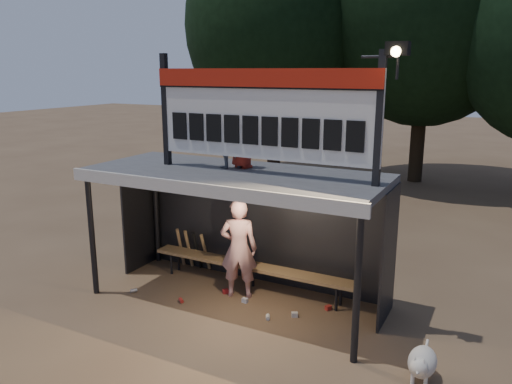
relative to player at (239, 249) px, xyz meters
The scene contains 12 objects.
ground 0.92m from the player, 80.53° to the right, with size 80.00×80.00×0.00m, color brown.
player is the anchor object (origin of this frame).
child_a 1.94m from the player, 168.94° to the left, with size 0.49×0.38×1.02m, color slate.
child_b 1.92m from the player, 86.30° to the left, with size 0.48×0.31×0.99m, color #A9271A.
dugout_shelter 0.95m from the player, 61.07° to the left, with size 5.10×2.08×2.32m.
scoreboard_assembly 2.50m from the player, 18.44° to the right, with size 4.10×0.27×1.99m.
bench 0.59m from the player, 85.08° to the left, with size 4.00×0.35×0.48m.
tree_left 11.55m from the player, 112.02° to the left, with size 6.46×6.46×9.27m.
tree_mid 12.52m from the player, 84.79° to the left, with size 7.22×7.22×10.36m.
dog 3.58m from the player, 18.92° to the right, with size 0.36×0.81×0.49m.
bats 1.62m from the player, 155.97° to the left, with size 0.68×0.35×0.84m.
litter 0.93m from the player, 61.68° to the right, with size 3.50×1.11×0.08m.
Camera 1 is at (4.03, -7.01, 3.94)m, focal length 35.00 mm.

